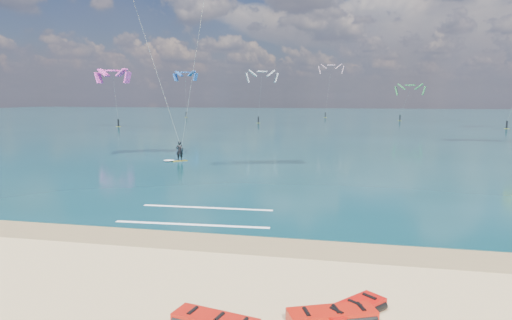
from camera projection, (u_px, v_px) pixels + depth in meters
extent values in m
plane|color=tan|center=(302.00, 145.00, 53.95)|extent=(320.00, 320.00, 0.00)
cube|color=brown|center=(202.00, 241.00, 18.09)|extent=(320.00, 2.40, 0.01)
cube|color=#092F33|center=(329.00, 119.00, 115.99)|extent=(320.00, 200.00, 0.04)
cube|color=yellow|center=(180.00, 161.00, 40.11)|extent=(1.23, 1.16, 0.06)
imported|color=black|center=(180.00, 151.00, 39.99)|extent=(0.73, 0.62, 1.71)
cylinder|color=black|center=(181.00, 149.00, 39.62)|extent=(0.42, 0.38, 0.04)
cube|color=white|center=(191.00, 224.00, 20.26)|extent=(7.07, 0.62, 0.01)
cube|color=white|center=(207.00, 208.00, 23.32)|extent=(6.80, 0.49, 0.01)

